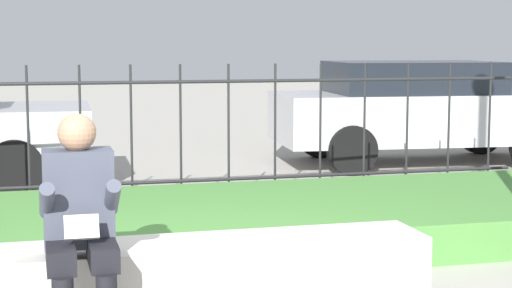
% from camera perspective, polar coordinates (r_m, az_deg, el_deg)
% --- Properties ---
extents(stone_bench, '(2.67, 0.53, 0.47)m').
position_cam_1_polar(stone_bench, '(5.23, -3.14, -9.22)').
color(stone_bench, beige).
rests_on(stone_bench, ground_plane).
extents(person_seated_reader, '(0.42, 0.73, 1.27)m').
position_cam_1_polar(person_seated_reader, '(4.73, -11.66, -5.01)').
color(person_seated_reader, black).
rests_on(person_seated_reader, ground_plane).
extents(grass_berm, '(9.71, 2.30, 0.31)m').
position_cam_1_polar(grass_berm, '(7.04, -4.91, -5.49)').
color(grass_berm, '#4C893D').
rests_on(grass_berm, ground_plane).
extents(iron_fence, '(7.71, 0.03, 1.44)m').
position_cam_1_polar(iron_fence, '(8.37, -6.67, 0.60)').
color(iron_fence, '#232326').
rests_on(iron_fence, ground_plane).
extents(car_parked_right, '(4.08, 2.09, 1.39)m').
position_cam_1_polar(car_parked_right, '(11.83, 10.87, 2.30)').
color(car_parked_right, '#B7B7BC').
rests_on(car_parked_right, ground_plane).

